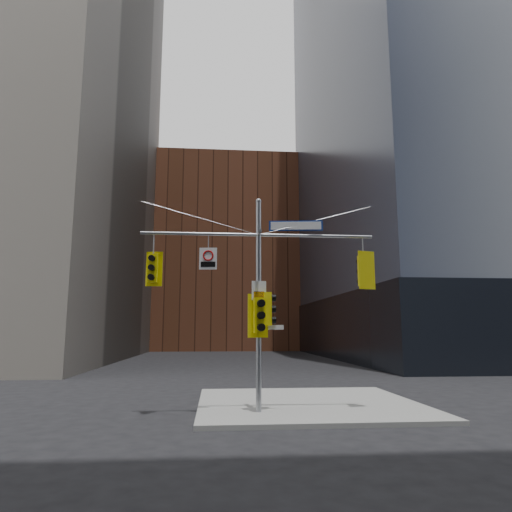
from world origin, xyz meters
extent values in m
plane|color=black|center=(0.00, 0.00, 0.00)|extent=(160.00, 160.00, 0.00)
cube|color=gray|center=(2.00, 4.00, 0.07)|extent=(8.00, 8.00, 0.15)
cube|color=black|center=(28.00, 32.00, 3.00)|extent=(36.40, 36.40, 6.00)
cube|color=brown|center=(0.00, 58.00, 14.00)|extent=(26.00, 20.00, 28.00)
cylinder|color=#96999E|center=(0.00, 2.00, 3.60)|extent=(0.18, 0.18, 7.20)
sphere|color=#96999E|center=(0.00, 2.00, 7.20)|extent=(0.20, 0.20, 0.20)
cylinder|color=#96999E|center=(-2.00, 2.00, 6.00)|extent=(4.00, 0.11, 0.11)
cylinder|color=#96999E|center=(2.00, 2.00, 6.00)|extent=(4.00, 0.11, 0.11)
cylinder|color=#96999E|center=(0.00, 1.65, 6.00)|extent=(0.10, 0.70, 0.10)
cylinder|color=#96999E|center=(-2.00, 2.00, 6.55)|extent=(4.00, 0.02, 1.12)
cylinder|color=#96999E|center=(2.00, 2.00, 6.55)|extent=(4.00, 0.02, 1.12)
cube|color=yellow|center=(-3.54, 2.00, 4.80)|extent=(0.33, 0.26, 0.95)
cube|color=yellow|center=(-3.52, 2.16, 4.80)|extent=(0.56, 0.12, 1.17)
cylinder|color=black|center=(-3.57, 1.82, 5.12)|extent=(0.22, 0.17, 0.20)
cylinder|color=black|center=(-3.56, 1.89, 5.12)|extent=(0.17, 0.04, 0.17)
cylinder|color=black|center=(-3.57, 1.82, 4.80)|extent=(0.22, 0.17, 0.20)
cylinder|color=black|center=(-3.56, 1.89, 4.80)|extent=(0.17, 0.04, 0.17)
cylinder|color=black|center=(-3.57, 1.82, 4.48)|extent=(0.22, 0.17, 0.20)
cylinder|color=black|center=(-3.56, 1.89, 4.48)|extent=(0.17, 0.04, 0.17)
cube|color=yellow|center=(3.66, 2.00, 4.80)|extent=(0.39, 0.32, 1.06)
cube|color=yellow|center=(3.71, 1.82, 4.80)|extent=(0.62, 0.20, 1.31)
cylinder|color=black|center=(3.61, 2.20, 5.15)|extent=(0.26, 0.21, 0.22)
cylinder|color=black|center=(3.63, 2.12, 5.15)|extent=(0.19, 0.07, 0.19)
cylinder|color=black|center=(3.61, 2.20, 4.80)|extent=(0.26, 0.21, 0.22)
cylinder|color=black|center=(3.63, 2.12, 4.80)|extent=(0.19, 0.07, 0.19)
cylinder|color=black|center=(3.61, 2.20, 4.45)|extent=(0.26, 0.21, 0.22)
cylinder|color=black|center=(3.63, 2.12, 4.45)|extent=(0.19, 0.07, 0.19)
cube|color=yellow|center=(0.28, 2.00, 3.47)|extent=(0.29, 0.39, 1.11)
cylinder|color=black|center=(0.49, 2.02, 3.84)|extent=(0.19, 0.25, 0.23)
cylinder|color=black|center=(0.41, 2.01, 3.84)|extent=(0.04, 0.20, 0.20)
cylinder|color=black|center=(0.49, 2.02, 3.47)|extent=(0.19, 0.25, 0.23)
cylinder|color=black|center=(0.41, 2.01, 3.47)|extent=(0.04, 0.20, 0.20)
cylinder|color=black|center=(0.49, 2.02, 3.10)|extent=(0.19, 0.25, 0.23)
cylinder|color=black|center=(0.41, 2.01, 3.10)|extent=(0.04, 0.20, 0.20)
cube|color=yellow|center=(0.00, 1.72, 3.24)|extent=(0.42, 0.33, 1.17)
cube|color=yellow|center=(-0.03, 1.92, 3.24)|extent=(0.69, 0.16, 1.44)
cylinder|color=black|center=(0.04, 1.50, 3.63)|extent=(0.27, 0.22, 0.24)
cylinder|color=black|center=(0.02, 1.59, 3.63)|extent=(0.21, 0.06, 0.21)
cylinder|color=black|center=(0.04, 1.50, 3.24)|extent=(0.27, 0.22, 0.24)
cylinder|color=black|center=(0.02, 1.59, 3.24)|extent=(0.21, 0.06, 0.21)
cylinder|color=black|center=(0.04, 1.50, 2.85)|extent=(0.27, 0.22, 0.24)
cylinder|color=#0CE559|center=(0.02, 1.59, 2.85)|extent=(0.21, 0.06, 0.21)
cube|color=navy|center=(1.30, 2.00, 6.35)|extent=(1.86, 0.27, 0.36)
cube|color=silver|center=(1.30, 1.98, 6.35)|extent=(1.74, 0.22, 0.28)
cube|color=silver|center=(-1.71, 1.98, 5.15)|extent=(0.59, 0.09, 0.74)
torus|color=#B20A0A|center=(-1.71, 1.96, 5.25)|extent=(0.37, 0.09, 0.37)
cube|color=black|center=(-1.71, 1.96, 4.95)|extent=(0.49, 0.06, 0.18)
cube|color=silver|center=(0.00, 1.88, 4.07)|extent=(0.49, 0.08, 0.64)
cube|color=#D88C00|center=(0.00, 1.86, 3.90)|extent=(0.36, 0.05, 0.29)
cube|color=silver|center=(0.45, 2.00, 2.86)|extent=(0.78, 0.07, 0.16)
cube|color=#145926|center=(0.00, 2.45, 2.87)|extent=(0.14, 0.82, 0.16)
camera|label=1|loc=(-1.42, -13.29, 2.76)|focal=32.00mm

